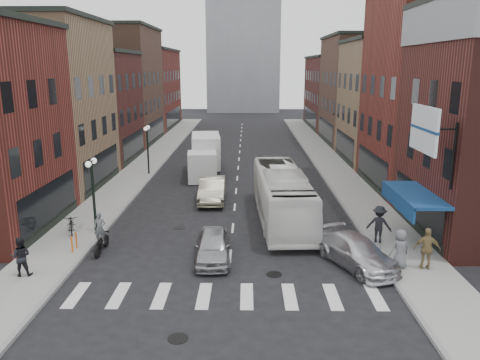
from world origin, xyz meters
name	(u,v)px	position (x,y,z in m)	size (l,w,h in m)	color
ground	(229,265)	(0.00, 0.00, 0.00)	(160.00, 160.00, 0.00)	black
sidewalk_left	(146,164)	(-8.50, 22.00, 0.07)	(3.00, 74.00, 0.15)	gray
sidewalk_right	(331,165)	(8.50, 22.00, 0.07)	(3.00, 74.00, 0.15)	gray
curb_left	(162,165)	(-7.00, 22.00, 0.00)	(0.20, 74.00, 0.16)	gray
curb_right	(315,166)	(7.00, 22.00, 0.00)	(0.20, 74.00, 0.16)	gray
crosswalk_stripes	(227,296)	(0.00, -3.00, 0.00)	(12.00, 2.20, 0.01)	silver
bldg_left_mid_a	(29,105)	(-14.99, 14.00, 6.15)	(10.30, 10.20, 12.30)	#977353
bldg_left_mid_b	(79,107)	(-14.99, 24.00, 5.15)	(10.30, 10.20, 10.30)	#491E1A
bldg_left_far_a	(111,86)	(-14.99, 35.00, 6.65)	(10.30, 12.20, 13.30)	brown
bldg_left_far_b	(139,89)	(-14.99, 49.00, 5.65)	(10.30, 16.20, 11.30)	maroon
bldg_right_mid_a	(447,91)	(15.00, 14.00, 7.15)	(10.30, 10.20, 14.30)	maroon
bldg_right_mid_b	(401,102)	(14.99, 24.00, 5.65)	(10.30, 10.20, 11.30)	#977353
bldg_right_far_a	(371,90)	(14.99, 35.00, 6.15)	(10.30, 12.20, 12.30)	brown
bldg_right_far_b	(345,92)	(14.99, 49.00, 5.15)	(10.30, 16.20, 10.30)	#491E1A
awning_blue	(411,196)	(8.93, 2.50, 2.63)	(1.80, 5.00, 0.78)	navy
billboard_sign	(426,131)	(8.59, 0.50, 6.13)	(1.52, 3.00, 3.70)	black
streetlamp_near	(92,182)	(-7.40, 4.00, 2.91)	(0.32, 1.22, 4.11)	black
streetlamp_far	(147,141)	(-7.40, 18.00, 2.91)	(0.32, 1.22, 4.11)	black
bike_rack	(74,242)	(-7.60, 1.30, 0.55)	(0.08, 0.68, 0.80)	#D8590C
box_truck	(205,156)	(-2.70, 18.10, 1.60)	(2.76, 7.65, 3.25)	silver
motorcycle_rider	(100,234)	(-6.30, 1.35, 0.96)	(0.59, 2.01, 2.04)	black
transit_bus	(282,195)	(2.83, 6.49, 1.53)	(2.58, 11.02, 3.07)	white
sedan_left_near	(213,246)	(-0.80, 0.56, 0.69)	(1.62, 4.03, 1.37)	#A2A2A6
sedan_left_far	(212,190)	(-1.54, 10.39, 0.80)	(1.69, 4.84, 1.59)	#ABA78B
curb_car	(357,252)	(5.77, -0.04, 0.68)	(1.90, 4.68, 1.36)	silver
parked_bicycle	(71,224)	(-8.63, 3.75, 0.65)	(0.67, 1.91, 1.00)	black
ped_left_solo	(21,257)	(-8.81, -1.55, 1.01)	(0.83, 0.48, 1.72)	black
ped_right_a	(379,224)	(7.47, 2.57, 1.11)	(1.24, 0.61, 1.91)	black
ped_right_b	(427,249)	(8.69, -0.63, 1.09)	(1.11, 0.55, 1.89)	olive
ped_right_c	(400,249)	(7.55, -0.51, 1.04)	(0.87, 0.57, 1.78)	slate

